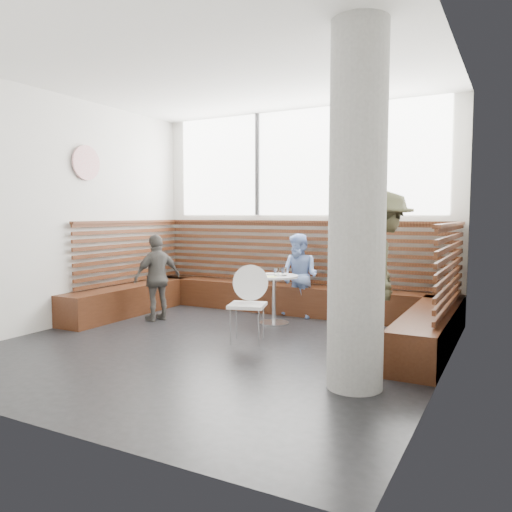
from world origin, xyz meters
The scene contains 15 objects.
room centered at (0.00, 0.00, 1.60)m, with size 5.00×5.00×3.20m.
booth centered at (0.00, 1.77, 0.41)m, with size 5.00×2.50×1.44m.
concrete_column centered at (1.85, -0.60, 1.60)m, with size 0.50×0.50×3.20m, color gray.
wall_art centered at (-2.46, 0.40, 2.30)m, with size 0.50×0.50×0.03m, color white.
cafe_table centered at (0.06, 1.43, 0.50)m, with size 0.68×0.68×0.70m.
cafe_chair centered at (0.23, 0.41, 0.55)m, with size 0.45×0.44×0.93m.
adult_man centered at (1.64, 1.30, 0.92)m, with size 1.19×0.68×1.84m, color #40412B.
child_back centered at (0.22, 1.99, 0.63)m, with size 0.62×0.48×1.27m, color #84A3E5.
child_left centered at (-1.55, 0.84, 0.63)m, with size 0.74×0.31×1.27m, color #4F4C48.
plate_near centered at (-0.02, 1.50, 0.70)m, with size 0.21×0.21×0.01m, color white.
plate_far centered at (0.13, 1.52, 0.70)m, with size 0.18×0.18×0.01m, color white.
glass_left centered at (-0.12, 1.33, 0.75)m, with size 0.06×0.06×0.10m, color white.
glass_mid centered at (0.15, 1.33, 0.76)m, with size 0.07×0.07×0.12m, color white.
glass_right centered at (0.22, 1.44, 0.76)m, with size 0.07×0.07×0.12m, color white.
menu_card centered at (0.08, 1.25, 0.70)m, with size 0.20×0.14×0.00m, color #A5C64C.
Camera 1 is at (3.12, -4.89, 1.56)m, focal length 35.00 mm.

